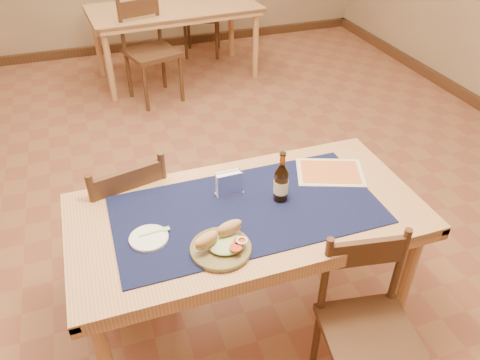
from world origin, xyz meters
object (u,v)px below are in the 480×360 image
object	(u,v)px
main_table	(247,224)
napkin_holder	(229,184)
chair_main_far	(127,217)
chair_main_near	(367,325)
beer_bottle	(281,183)
sandwich_plate	(222,244)
back_table	(174,15)

from	to	relation	value
main_table	napkin_holder	bearing A→B (deg)	106.05
chair_main_far	chair_main_near	size ratio (longest dim) A/B	1.07
main_table	chair_main_near	bearing A→B (deg)	-56.24
chair_main_far	beer_bottle	distance (m)	0.91
main_table	sandwich_plate	distance (m)	0.30
chair_main_near	sandwich_plate	distance (m)	0.72
chair_main_near	napkin_holder	distance (m)	0.87
main_table	beer_bottle	size ratio (longest dim) A/B	6.29
chair_main_near	napkin_holder	world-z (taller)	napkin_holder
chair_main_far	beer_bottle	world-z (taller)	beer_bottle
chair_main_far	napkin_holder	distance (m)	0.68
chair_main_far	beer_bottle	xyz separation A→B (m)	(0.68, -0.46, 0.39)
back_table	beer_bottle	xyz separation A→B (m)	(-0.22, -3.29, 0.18)
main_table	napkin_holder	world-z (taller)	napkin_holder
back_table	sandwich_plate	size ratio (longest dim) A/B	6.95
chair_main_near	back_table	bearing A→B (deg)	89.57
back_table	chair_main_near	world-z (taller)	chair_main_near
chair_main_far	beer_bottle	bearing A→B (deg)	-33.96
main_table	chair_main_near	world-z (taller)	chair_main_near
main_table	chair_main_near	distance (m)	0.68
main_table	beer_bottle	distance (m)	0.25
main_table	back_table	bearing A→B (deg)	83.35
back_table	napkin_holder	bearing A→B (deg)	-97.66
back_table	napkin_holder	xyz separation A→B (m)	(-0.43, -3.17, 0.14)
napkin_holder	back_table	bearing A→B (deg)	82.34
main_table	back_table	size ratio (longest dim) A/B	0.91
chair_main_far	sandwich_plate	bearing A→B (deg)	-64.35
back_table	chair_main_far	size ratio (longest dim) A/B	1.97
back_table	chair_main_near	xyz separation A→B (m)	(-0.03, -3.84, -0.23)
back_table	napkin_holder	distance (m)	3.20
main_table	sandwich_plate	xyz separation A→B (m)	(-0.18, -0.21, 0.11)
chair_main_far	napkin_holder	bearing A→B (deg)	-35.63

